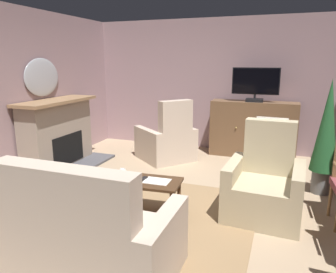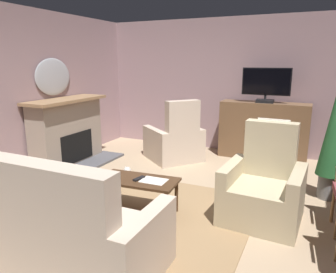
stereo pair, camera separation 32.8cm
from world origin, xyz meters
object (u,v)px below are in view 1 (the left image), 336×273
(wall_mirror_oval, at_px, (42,77))
(tv_cabinet, at_px, (253,130))
(tv_remote, at_px, (142,179))
(television, at_px, (255,84))
(folded_newspaper, at_px, (157,181))
(armchair_angled_to_table, at_px, (264,187))
(armchair_near_window, at_px, (167,142))
(sofa_floral, at_px, (87,237))
(potted_plant_leafy_by_curtain, at_px, (327,132))
(coffee_table, at_px, (141,185))
(cat, at_px, (118,177))
(fireplace, at_px, (59,135))

(wall_mirror_oval, relative_size, tv_cabinet, 0.51)
(tv_cabinet, height_order, tv_remote, tv_cabinet)
(television, distance_m, folded_newspaper, 3.13)
(armchair_angled_to_table, bearing_deg, armchair_near_window, 137.79)
(tv_cabinet, xyz_separation_m, armchair_angled_to_table, (0.39, -2.47, -0.16))
(tv_remote, xyz_separation_m, sofa_floral, (0.01, -1.16, -0.10))
(tv_remote, distance_m, folded_newspaper, 0.18)
(armchair_near_window, height_order, potted_plant_leafy_by_curtain, potted_plant_leafy_by_curtain)
(tv_remote, bearing_deg, coffee_table, -91.97)
(tv_remote, height_order, sofa_floral, sofa_floral)
(potted_plant_leafy_by_curtain, bearing_deg, sofa_floral, -128.28)
(wall_mirror_oval, height_order, cat, wall_mirror_oval)
(wall_mirror_oval, height_order, potted_plant_leafy_by_curtain, wall_mirror_oval)
(folded_newspaper, bearing_deg, wall_mirror_oval, 153.94)
(tv_cabinet, relative_size, cat, 2.34)
(folded_newspaper, relative_size, armchair_angled_to_table, 0.26)
(tv_cabinet, xyz_separation_m, television, (-0.00, -0.05, 0.89))
(tv_cabinet, bearing_deg, armchair_near_window, -151.70)
(tv_cabinet, height_order, sofa_floral, tv_cabinet)
(folded_newspaper, bearing_deg, potted_plant_leafy_by_curtain, 35.15)
(television, height_order, folded_newspaper, television)
(wall_mirror_oval, distance_m, folded_newspaper, 3.00)
(armchair_near_window, xyz_separation_m, potted_plant_leafy_by_curtain, (2.56, -0.71, 0.53))
(fireplace, xyz_separation_m, armchair_near_window, (1.64, 0.99, -0.22))
(television, xyz_separation_m, armchair_near_window, (-1.46, -0.73, -1.06))
(armchair_near_window, distance_m, potted_plant_leafy_by_curtain, 2.71)
(television, relative_size, potted_plant_leafy_by_curtain, 0.53)
(cat, bearing_deg, sofa_floral, -68.35)
(sofa_floral, bearing_deg, coffee_table, 91.18)
(television, bearing_deg, cat, -129.91)
(armchair_angled_to_table, bearing_deg, tv_remote, -160.34)
(fireplace, bearing_deg, television, 29.06)
(sofa_floral, bearing_deg, folded_newspaper, 81.93)
(tv_remote, bearing_deg, television, 173.81)
(wall_mirror_oval, distance_m, coffee_table, 2.88)
(fireplace, distance_m, tv_remote, 2.43)
(wall_mirror_oval, xyz_separation_m, coffee_table, (2.36, -1.18, -1.16))
(coffee_table, distance_m, potted_plant_leafy_by_curtain, 2.59)
(fireplace, xyz_separation_m, tv_cabinet, (3.10, 1.78, -0.05))
(fireplace, height_order, television, television)
(coffee_table, bearing_deg, wall_mirror_oval, 153.47)
(wall_mirror_oval, xyz_separation_m, folded_newspaper, (2.55, -1.15, -1.10))
(armchair_near_window, bearing_deg, fireplace, -148.90)
(fireplace, height_order, coffee_table, fireplace)
(television, height_order, potted_plant_leafy_by_curtain, television)
(tv_remote, bearing_deg, tv_cabinet, 174.12)
(folded_newspaper, relative_size, cat, 0.44)
(armchair_angled_to_table, bearing_deg, coffee_table, -160.61)
(television, distance_m, cat, 3.03)
(potted_plant_leafy_by_curtain, bearing_deg, television, 127.14)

